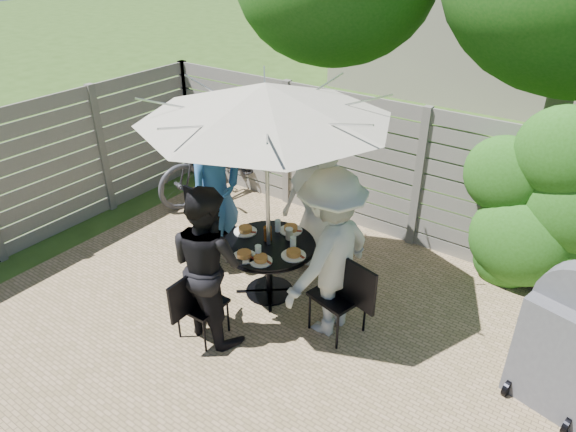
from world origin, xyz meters
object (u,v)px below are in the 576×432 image
Objects in this scene: chair_left at (212,242)px; bbq_grill at (567,344)px; person_back at (318,198)px; chair_right at (338,310)px; patio_table at (269,259)px; bicycle at (221,163)px; syrup_jug at (268,233)px; plate_left at (245,230)px; person_left at (216,196)px; plate_back at (291,229)px; glass_back at (278,226)px; chair_back at (323,240)px; glass_right at (293,243)px; person_front at (208,264)px; glass_front at (258,251)px; umbrella at (265,101)px; coffee_cup at (289,234)px; plate_right at (294,254)px; plate_front at (244,255)px; plate_extra at (261,260)px; person_right at (330,255)px; chair_front at (202,317)px.

bbq_grill is at bearing 4.99° from chair_left.
chair_right is (0.86, -0.94, -0.62)m from person_back.
bicycle is at bearing 143.68° from patio_table.
plate_left is at bearing -177.06° from syrup_jug.
person_back is at bearing -45.00° from person_left.
person_left is 7.29× the size of plate_back.
bbq_grill is at bearing -0.43° from glass_back.
glass_right is at bearing 14.86° from chair_back.
person_front is at bearing -1.96° from chair_back.
glass_front is at bearing 2.95° from chair_back.
umbrella reaches higher than coffee_cup.
plate_back is 0.51m from plate_right.
syrup_jug is at bearing -86.28° from person_left.
bicycle reaches higher than chair_right.
glass_back is (-0.03, 0.63, 0.05)m from plate_front.
plate_back is at bearing -90.00° from person_front.
plate_back is 1.62× the size of syrup_jug.
chair_left reaches higher than plate_right.
person_front is (-0.19, -1.65, -0.08)m from person_back.
chair_left is 3.83× the size of plate_extra.
patio_table is at bearing 6.96° from chair_right.
person_left is 13.54× the size of glass_front.
person_right is at bearing -29.97° from plate_back.
bicycle is at bearing 147.24° from plate_right.
person_left is 1.66m from person_right.
plate_extra is 0.53m from coffee_cup.
umbrella is 1.57m from person_right.
person_right reaches higher than person_front.
chair_right is 3.45m from bicycle.
plate_right is (0.47, 0.92, 0.43)m from chair_front.
glass_back is (-0.07, 0.27, -1.49)m from umbrella.
chair_back is at bearing 83.51° from patio_table.
plate_left is 1.62× the size of syrup_jug.
person_front is 1.06m from coffee_cup.
glass_right is at bearing -105.52° from person_front.
person_front is (-0.20, -1.78, 0.55)m from chair_back.
plate_right is 1.86× the size of glass_right.
coffee_cup reaches higher than patio_table.
umbrella is at bearing -90.00° from person_back.
glass_right is at bearing -162.54° from bbq_grill.
chair_front is at bearing -116.90° from plate_right.
person_right is 6.82× the size of plate_right.
glass_back is 2.36m from bicycle.
bicycle is (-2.16, 0.69, -0.35)m from person_back.
chair_front is (0.85, -1.07, -0.02)m from chair_left.
bbq_grill is at bearing 105.80° from person_right.
chair_front is 5.22× the size of syrup_jug.
person_left is at bearing 157.96° from glass_front.
chair_right is at bearing -139.39° from person_front.
coffee_cup is at bearing 59.03° from patio_table.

